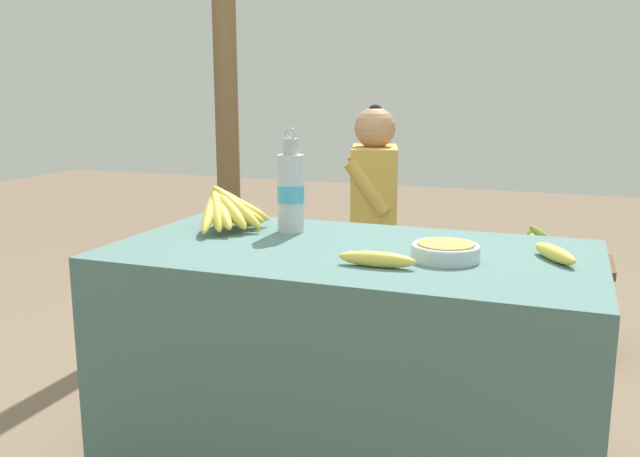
# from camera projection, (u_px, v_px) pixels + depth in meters

# --- Properties ---
(market_counter) EXTENTS (1.36, 0.73, 0.69)m
(market_counter) POSITION_uv_depth(u_px,v_px,m) (350.00, 362.00, 1.98)
(market_counter) COLOR #4C706B
(market_counter) RESTS_ON ground_plane
(banana_bunch_ripe) EXTENTS (0.22, 0.37, 0.15)m
(banana_bunch_ripe) POSITION_uv_depth(u_px,v_px,m) (229.00, 207.00, 2.16)
(banana_bunch_ripe) COLOR #4C381E
(banana_bunch_ripe) RESTS_ON market_counter
(serving_bowl) EXTENTS (0.18, 0.18, 0.05)m
(serving_bowl) POSITION_uv_depth(u_px,v_px,m) (445.00, 251.00, 1.78)
(serving_bowl) COLOR silver
(serving_bowl) RESTS_ON market_counter
(water_bottle) EXTENTS (0.09, 0.09, 0.33)m
(water_bottle) POSITION_uv_depth(u_px,v_px,m) (291.00, 191.00, 2.11)
(water_bottle) COLOR silver
(water_bottle) RESTS_ON market_counter
(loose_banana_front) EXTENTS (0.20, 0.05, 0.04)m
(loose_banana_front) POSITION_uv_depth(u_px,v_px,m) (377.00, 259.00, 1.71)
(loose_banana_front) COLOR #E0C64C
(loose_banana_front) RESTS_ON market_counter
(loose_banana_side) EXTENTS (0.13, 0.18, 0.04)m
(loose_banana_side) POSITION_uv_depth(u_px,v_px,m) (555.00, 253.00, 1.77)
(loose_banana_side) COLOR #E0C64C
(loose_banana_side) RESTS_ON market_counter
(wooden_bench) EXTENTS (1.51, 0.32, 0.42)m
(wooden_bench) POSITION_uv_depth(u_px,v_px,m) (432.00, 264.00, 3.06)
(wooden_bench) COLOR brown
(wooden_bench) RESTS_ON ground_plane
(seated_vendor) EXTENTS (0.46, 0.43, 1.06)m
(seated_vendor) POSITION_uv_depth(u_px,v_px,m) (363.00, 205.00, 3.07)
(seated_vendor) COLOR #232328
(seated_vendor) RESTS_ON ground_plane
(banana_bunch_green) EXTENTS (0.19, 0.30, 0.15)m
(banana_bunch_green) POSITION_uv_depth(u_px,v_px,m) (539.00, 242.00, 2.87)
(banana_bunch_green) COLOR #4C381E
(banana_bunch_green) RESTS_ON wooden_bench
(support_post_near) EXTENTS (0.13, 0.13, 2.37)m
(support_post_near) POSITION_uv_depth(u_px,v_px,m) (226.00, 78.00, 3.62)
(support_post_near) COLOR brown
(support_post_near) RESTS_ON ground_plane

